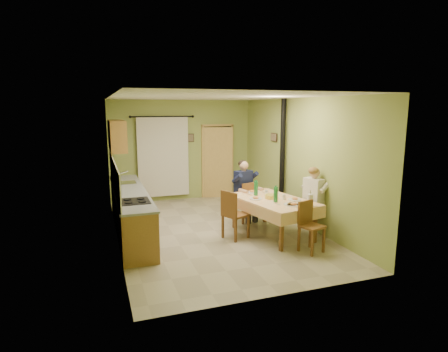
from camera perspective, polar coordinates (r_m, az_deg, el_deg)
name	(u,v)px	position (r m, az deg, el deg)	size (l,w,h in m)	color
floor	(215,230)	(8.10, -1.45, -8.25)	(4.00, 6.00, 0.01)	tan
room_shell	(214,146)	(7.72, -1.51, 4.66)	(4.04, 6.04, 2.82)	#97A655
kitchen_run	(130,211)	(8.02, -14.10, -5.16)	(0.64, 3.64, 1.56)	olive
upper_cabinets	(117,136)	(9.05, -15.99, 5.94)	(0.35, 1.40, 0.70)	olive
curtain	(163,156)	(10.45, -9.23, 2.96)	(1.70, 0.07, 2.22)	black
doorway	(218,161)	(10.89, -0.94, 2.26)	(0.96, 0.26, 2.15)	black
dining_table	(272,217)	(7.77, 7.38, -6.21)	(1.48, 2.05, 0.76)	#EBB47B
tableware	(277,197)	(7.59, 8.02, -3.15)	(0.96, 1.58, 0.33)	white
chair_far	(244,209)	(8.64, 3.11, -5.08)	(0.47, 0.47, 0.93)	brown
chair_near	(311,236)	(7.04, 13.09, -8.94)	(0.47, 0.47, 0.92)	brown
chair_right	(314,220)	(8.01, 13.53, -6.56)	(0.56, 0.56, 1.02)	brown
chair_left	(235,224)	(7.55, 1.68, -7.33)	(0.56, 0.56, 0.98)	brown
man_far	(244,184)	(8.51, 3.10, -1.22)	(0.64, 0.57, 1.39)	#141938
man_right	(315,193)	(7.85, 13.64, -2.48)	(0.56, 0.64, 1.39)	beige
stove_flue	(282,174)	(9.11, 8.80, 0.37)	(0.24, 0.24, 2.80)	black
picture_back	(191,138)	(10.64, -5.11, 5.81)	(0.19, 0.03, 0.23)	black
picture_right	(274,137)	(9.57, 7.63, 5.86)	(0.03, 0.31, 0.21)	brown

